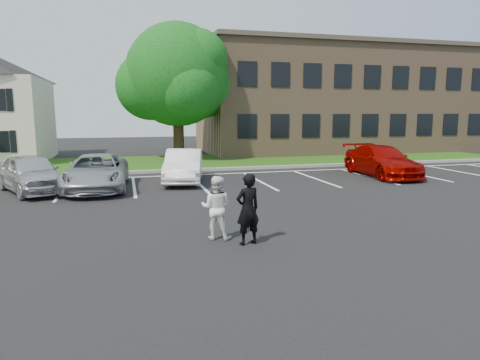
# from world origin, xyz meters

# --- Properties ---
(ground_plane) EXTENTS (90.00, 90.00, 0.00)m
(ground_plane) POSITION_xyz_m (0.00, 0.00, 0.00)
(ground_plane) COLOR black
(ground_plane) RESTS_ON ground
(curb) EXTENTS (40.00, 0.30, 0.15)m
(curb) POSITION_xyz_m (0.00, 12.00, 0.07)
(curb) COLOR gray
(curb) RESTS_ON ground
(grass_strip) EXTENTS (44.00, 8.00, 0.08)m
(grass_strip) POSITION_xyz_m (0.00, 16.00, 0.04)
(grass_strip) COLOR #144E0F
(grass_strip) RESTS_ON ground
(stall_lines) EXTENTS (34.00, 5.36, 0.01)m
(stall_lines) POSITION_xyz_m (1.40, 8.95, 0.01)
(stall_lines) COLOR white
(stall_lines) RESTS_ON ground
(office_building) EXTENTS (22.40, 10.40, 8.30)m
(office_building) POSITION_xyz_m (14.00, 21.99, 4.16)
(office_building) COLOR #8C6D52
(office_building) RESTS_ON ground
(tree) EXTENTS (7.80, 7.20, 8.80)m
(tree) POSITION_xyz_m (0.43, 17.94, 5.35)
(tree) COLOR black
(tree) RESTS_ON ground
(man_black_suit) EXTENTS (0.72, 0.57, 1.72)m
(man_black_suit) POSITION_xyz_m (-0.33, -0.95, 0.86)
(man_black_suit) COLOR black
(man_black_suit) RESTS_ON ground
(man_white_shirt) EXTENTS (0.96, 0.87, 1.59)m
(man_white_shirt) POSITION_xyz_m (-0.97, -0.31, 0.80)
(man_white_shirt) COLOR white
(man_white_shirt) RESTS_ON ground
(car_silver_west) EXTENTS (3.59, 4.77, 1.51)m
(car_silver_west) POSITION_xyz_m (-6.73, 7.75, 0.76)
(car_silver_west) COLOR silver
(car_silver_west) RESTS_ON ground
(car_silver_minivan) EXTENTS (2.60, 5.26, 1.43)m
(car_silver_minivan) POSITION_xyz_m (-4.27, 7.66, 0.72)
(car_silver_minivan) COLOR #AFB2B7
(car_silver_minivan) RESTS_ON ground
(car_white_sedan) EXTENTS (2.41, 4.69, 1.47)m
(car_white_sedan) POSITION_xyz_m (-0.55, 8.72, 0.74)
(car_white_sedan) COLOR white
(car_white_sedan) RESTS_ON ground
(car_red_compact) EXTENTS (2.33, 5.23, 1.49)m
(car_red_compact) POSITION_xyz_m (9.15, 7.98, 0.75)
(car_red_compact) COLOR #940400
(car_red_compact) RESTS_ON ground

